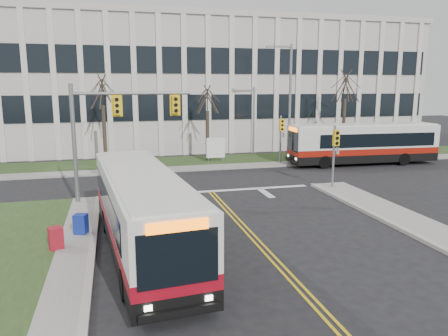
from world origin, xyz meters
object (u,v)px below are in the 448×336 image
bus_main (142,214)px  bus_cross (363,145)px  streetlight (288,97)px  directory_sign (216,148)px  newspaper_box_blue (81,226)px  newspaper_box_red (56,240)px

bus_main → bus_cross: size_ratio=0.96×
streetlight → bus_cross: 6.92m
directory_sign → newspaper_box_blue: directory_sign is taller
directory_sign → bus_cross: bearing=-17.7°
streetlight → bus_cross: bearing=-22.0°
directory_sign → newspaper_box_blue: bearing=-120.9°
newspaper_box_red → newspaper_box_blue: bearing=45.3°
bus_cross → streetlight: bearing=-109.5°
newspaper_box_blue → bus_cross: bearing=50.0°
directory_sign → bus_main: 19.16m
streetlight → newspaper_box_blue: (-14.83, -14.25, -4.72)m
directory_sign → bus_cross: (10.98, -3.50, 0.37)m
streetlight → bus_main: streetlight is taller
directory_sign → newspaper_box_blue: 18.13m
directory_sign → bus_cross: bus_cross is taller
bus_main → bus_cross: bearing=33.2°
bus_cross → newspaper_box_red: bearing=-54.7°
directory_sign → bus_main: size_ratio=0.18×
streetlight → directory_sign: (-5.53, 1.30, -4.02)m
bus_cross → newspaper_box_red: size_ratio=12.18×
streetlight → newspaper_box_blue: streetlight is taller
newspaper_box_blue → directory_sign: bearing=78.4°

